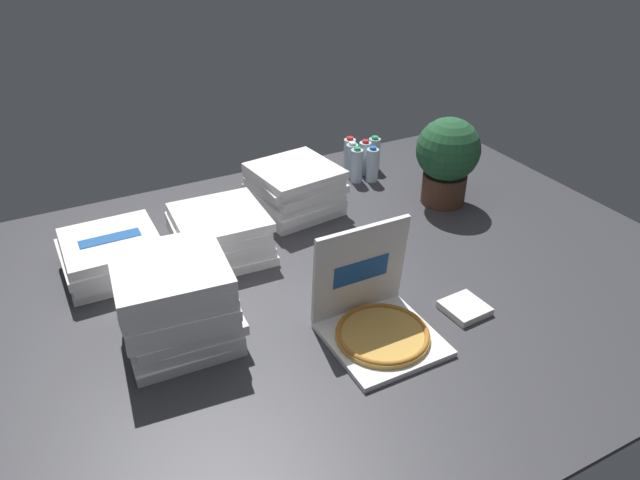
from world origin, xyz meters
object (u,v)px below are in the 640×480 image
Objects in this scene: pizza_stack_right_mid at (294,189)px; potted_plant at (447,157)px; water_bottle_2 at (350,155)px; water_bottle_4 at (374,154)px; water_bottle_3 at (372,165)px; napkin_pile at (465,308)px; water_bottle_1 at (365,158)px; open_pizza_box at (376,318)px; water_bottle_5 at (352,160)px; pizza_stack_center_far at (221,234)px; pizza_stack_right_far at (176,301)px; pizza_stack_right_near at (113,256)px; water_bottle_0 at (357,165)px.

potted_plant is at bearing -20.28° from pizza_stack_right_mid.
water_bottle_2 is 0.15m from water_bottle_4.
water_bottle_3 and water_bottle_4 have the same top height.
water_bottle_4 is (0.64, 0.25, -0.03)m from pizza_stack_right_mid.
water_bottle_3 is at bearing -77.41° from water_bottle_2.
potted_plant reaches higher than napkin_pile.
water_bottle_1 is (0.56, 0.23, -0.03)m from pizza_stack_right_mid.
potted_plant reaches higher than open_pizza_box.
open_pizza_box is 2.01× the size of water_bottle_1.
open_pizza_box reaches higher than water_bottle_5.
napkin_pile is (0.72, -0.86, -0.09)m from pizza_stack_center_far.
pizza_stack_right_far reaches higher than water_bottle_1.
water_bottle_3 reaches higher than pizza_stack_right_near.
water_bottle_1 is 0.45× the size of potted_plant.
potted_plant is (1.56, 0.43, 0.09)m from pizza_stack_right_far.
open_pizza_box is 0.40m from napkin_pile.
pizza_stack_right_far is 1.60m from water_bottle_5.
pizza_stack_right_far reaches higher than napkin_pile.
open_pizza_box reaches higher than pizza_stack_center_far.
pizza_stack_center_far is 2.11× the size of water_bottle_0.
pizza_stack_right_near is 1.52m from water_bottle_3.
open_pizza_box is 2.01× the size of water_bottle_3.
water_bottle_5 reaches higher than pizza_stack_right_near.
pizza_stack_right_far is at bearing -76.55° from pizza_stack_right_near.
open_pizza_box is 2.01× the size of water_bottle_2.
pizza_stack_center_far is at bearing 55.27° from pizza_stack_right_far.
pizza_stack_right_far is at bearing -146.68° from water_bottle_4.
napkin_pile is at bearing -6.53° from open_pizza_box.
pizza_stack_right_mid reaches higher than pizza_stack_right_near.
pizza_stack_right_far is at bearing -143.99° from water_bottle_5.
water_bottle_0 is at bearing 62.61° from open_pizza_box.
water_bottle_2 is (0.51, 0.31, -0.03)m from pizza_stack_right_mid.
pizza_stack_right_near is at bearing 170.65° from pizza_stack_center_far.
potted_plant is at bearing -63.35° from water_bottle_3.
pizza_stack_right_mid reaches higher than pizza_stack_center_far.
pizza_stack_right_mid is at bearing 81.67° from open_pizza_box.
water_bottle_4 is (0.09, 0.13, 0.00)m from water_bottle_3.
water_bottle_0 is at bearing 21.79° from pizza_stack_center_far.
pizza_stack_right_near is 0.96m from pizza_stack_right_mid.
water_bottle_4 is at bearing -23.44° from water_bottle_2.
water_bottle_1 and water_bottle_5 have the same top height.
pizza_stack_right_mid reaches higher than water_bottle_5.
pizza_stack_right_far is 0.95× the size of potted_plant.
water_bottle_4 is (1.12, 0.47, -0.01)m from pizza_stack_center_far.
potted_plant is (0.27, -0.51, 0.16)m from water_bottle_5.
potted_plant is at bearing -67.56° from water_bottle_2.
open_pizza_box is 1.35m from water_bottle_3.
water_bottle_1 is (0.71, 1.26, 0.02)m from open_pizza_box.
pizza_stack_center_far is 2.11× the size of water_bottle_5.
pizza_stack_right_mid is at bearing 159.72° from potted_plant.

